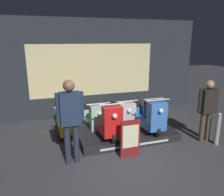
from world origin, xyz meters
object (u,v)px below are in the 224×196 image
(person_left_browsing, at_px, (70,116))
(price_sign_board, at_px, (130,139))
(scooter_backrow_0, at_px, (66,120))
(scooter_backrow_1, at_px, (94,117))
(scooter_backrow_3, at_px, (144,112))
(street_bollard, at_px, (218,129))
(scooter_backrow_2, at_px, (120,115))
(scooter_display_right, at_px, (146,115))
(person_right_browsing, at_px, (207,107))
(scooter_display_left, at_px, (105,120))

(person_left_browsing, bearing_deg, price_sign_board, -7.90)
(scooter_backrow_0, relative_size, scooter_backrow_1, 1.00)
(scooter_backrow_3, distance_m, street_bollard, 2.18)
(scooter_backrow_0, height_order, scooter_backrow_1, same)
(scooter_backrow_2, bearing_deg, person_left_browsing, -135.29)
(price_sign_board, bearing_deg, scooter_backrow_2, 77.58)
(scooter_display_right, distance_m, scooter_backrow_0, 2.22)
(scooter_display_right, xyz_separation_m, scooter_backrow_0, (-2.04, 0.83, -0.21))
(person_right_browsing, height_order, street_bollard, person_right_browsing)
(scooter_backrow_2, relative_size, person_right_browsing, 1.12)
(scooter_backrow_0, distance_m, scooter_backrow_3, 2.39)
(person_right_browsing, xyz_separation_m, street_bollard, (0.15, -0.26, -0.51))
(scooter_backrow_1, bearing_deg, scooter_display_left, -82.38)
(scooter_display_right, height_order, street_bollard, scooter_display_right)
(scooter_display_left, relative_size, scooter_backrow_0, 1.00)
(scooter_backrow_0, relative_size, scooter_backrow_2, 1.00)
(scooter_backrow_1, height_order, scooter_backrow_3, same)
(scooter_backrow_2, height_order, person_right_browsing, person_right_browsing)
(scooter_backrow_1, relative_size, scooter_backrow_2, 1.00)
(scooter_backrow_2, xyz_separation_m, price_sign_board, (-0.40, -1.80, 0.09))
(scooter_display_left, xyz_separation_m, price_sign_board, (0.29, -0.97, -0.13))
(scooter_backrow_0, distance_m, person_right_browsing, 3.75)
(person_left_browsing, distance_m, street_bollard, 3.60)
(scooter_display_left, xyz_separation_m, scooter_backrow_0, (-0.91, 0.83, -0.21))
(scooter_backrow_3, bearing_deg, scooter_display_right, -112.85)
(scooter_display_left, bearing_deg, street_bollard, -22.43)
(scooter_backrow_2, bearing_deg, scooter_backrow_3, 0.00)
(street_bollard, bearing_deg, scooter_backrow_3, 119.92)
(scooter_backrow_1, bearing_deg, scooter_backrow_2, 0.00)
(scooter_backrow_2, distance_m, person_left_browsing, 2.42)
(scooter_display_left, height_order, street_bollard, scooter_display_left)
(scooter_backrow_0, bearing_deg, person_right_browsing, -26.03)
(scooter_display_right, height_order, price_sign_board, scooter_display_right)
(scooter_display_right, bearing_deg, scooter_backrow_1, 146.37)
(person_right_browsing, relative_size, street_bollard, 1.91)
(scooter_display_left, relative_size, street_bollard, 2.14)
(scooter_backrow_1, xyz_separation_m, street_bollard, (2.68, -1.89, 0.06))
(scooter_display_right, relative_size, scooter_backrow_1, 1.00)
(scooter_display_right, xyz_separation_m, price_sign_board, (-0.85, -0.97, -0.13))
(scooter_backrow_0, relative_size, price_sign_board, 2.04)
(scooter_backrow_2, distance_m, street_bollard, 2.67)
(scooter_backrow_0, xyz_separation_m, person_left_browsing, (-0.05, -1.63, 0.70))
(scooter_backrow_0, relative_size, street_bollard, 2.14)
(scooter_backrow_1, bearing_deg, scooter_backrow_0, 180.00)
(scooter_display_right, bearing_deg, price_sign_board, -131.04)
(scooter_display_right, distance_m, price_sign_board, 1.29)
(price_sign_board, bearing_deg, scooter_backrow_3, 56.43)
(person_left_browsing, bearing_deg, scooter_backrow_3, 33.68)
(price_sign_board, bearing_deg, scooter_backrow_1, 102.57)
(scooter_display_left, distance_m, scooter_display_right, 1.14)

